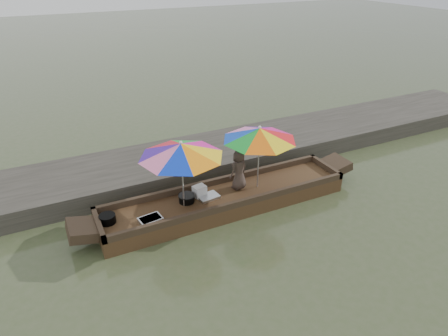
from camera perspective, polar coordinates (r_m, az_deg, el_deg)
name	(u,v)px	position (r m, az deg, el deg)	size (l,w,h in m)	color
water	(226,208)	(9.38, 0.27, -5.67)	(80.00, 80.00, 0.00)	#3D4A29
dock	(190,160)	(11.00, -4.82, 1.14)	(22.00, 2.20, 0.50)	#2D2B26
boat_hull	(226,201)	(9.28, 0.27, -4.77)	(5.82, 1.20, 0.35)	#342216
cooking_pot	(107,219)	(8.58, -16.31, -6.98)	(0.34, 0.34, 0.18)	black
tray_crayfish	(150,220)	(8.42, -10.46, -7.29)	(0.47, 0.32, 0.09)	silver
tray_scallop	(208,197)	(9.06, -2.23, -4.13)	(0.47, 0.32, 0.06)	silver
charcoal_grill	(187,199)	(8.93, -5.36, -4.39)	(0.35, 0.35, 0.16)	black
supply_bag	(199,191)	(9.09, -3.52, -3.31)	(0.28, 0.22, 0.26)	silver
vendor	(239,169)	(9.22, 2.14, -0.20)	(0.49, 0.32, 0.99)	#40332C
umbrella_bow	(182,175)	(8.45, -5.96, -0.97)	(1.79, 1.79, 1.55)	#E51494
umbrella_stern	(258,158)	(9.16, 4.95, 1.50)	(1.69, 1.69, 1.55)	#E51486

